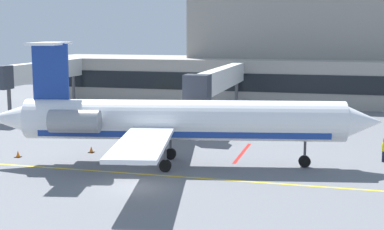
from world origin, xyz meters
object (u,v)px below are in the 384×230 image
at_px(regional_jet, 176,120).
at_px(pushback_tractor, 232,125).
at_px(baggage_tug, 114,108).
at_px(marshaller, 384,150).

height_order(regional_jet, pushback_tractor, regional_jet).
xyz_separation_m(baggage_tug, pushback_tractor, (16.41, -9.13, 0.19)).
distance_m(regional_jet, pushback_tractor, 13.59).
bearing_deg(regional_jet, marshaller, 19.03).
xyz_separation_m(baggage_tug, marshaller, (30.08, -17.02, 0.13)).
height_order(baggage_tug, marshaller, marshaller).
distance_m(pushback_tractor, marshaller, 15.79).
relative_size(baggage_tug, marshaller, 1.97).
bearing_deg(baggage_tug, pushback_tractor, -29.09).
relative_size(regional_jet, pushback_tractor, 7.94).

